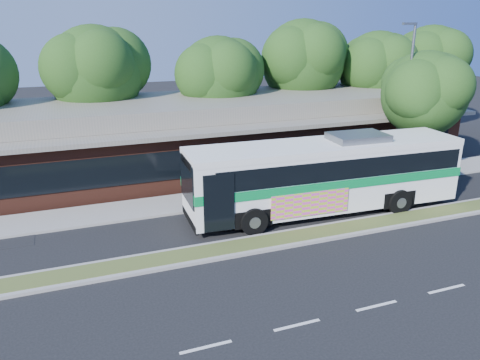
{
  "coord_description": "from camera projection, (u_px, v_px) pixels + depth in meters",
  "views": [
    {
      "loc": [
        -9.1,
        -16.08,
        9.09
      ],
      "look_at": [
        -1.72,
        3.52,
        2.0
      ],
      "focal_mm": 35.0,
      "sensor_mm": 36.0,
      "label": 1
    }
  ],
  "objects": [
    {
      "name": "ground",
      "position": [
        306.0,
        244.0,
        20.2
      ],
      "size": [
        120.0,
        120.0,
        0.0
      ],
      "primitive_type": "plane",
      "color": "black",
      "rests_on": "ground"
    },
    {
      "name": "median_strip",
      "position": [
        299.0,
        236.0,
        20.71
      ],
      "size": [
        26.0,
        1.1,
        0.15
      ],
      "primitive_type": "cube",
      "color": "#455925",
      "rests_on": "ground"
    },
    {
      "name": "sidewalk",
      "position": [
        251.0,
        194.0,
        25.85
      ],
      "size": [
        44.0,
        2.6,
        0.12
      ],
      "primitive_type": "cube",
      "color": "gray",
      "rests_on": "ground"
    },
    {
      "name": "plaza_building",
      "position": [
        214.0,
        132.0,
        31.03
      ],
      "size": [
        33.2,
        11.2,
        4.45
      ],
      "color": "#4F2419",
      "rests_on": "ground"
    },
    {
      "name": "lamp_post",
      "position": [
        407.0,
        98.0,
        27.14
      ],
      "size": [
        0.93,
        0.18,
        9.07
      ],
      "color": "slate",
      "rests_on": "ground"
    },
    {
      "name": "tree_bg_b",
      "position": [
        102.0,
        70.0,
        30.35
      ],
      "size": [
        6.69,
        6.0,
        9.0
      ],
      "color": "black",
      "rests_on": "ground"
    },
    {
      "name": "tree_bg_c",
      "position": [
        223.0,
        75.0,
        32.29
      ],
      "size": [
        6.24,
        5.6,
        8.26
      ],
      "color": "black",
      "rests_on": "ground"
    },
    {
      "name": "tree_bg_d",
      "position": [
        307.0,
        59.0,
        35.28
      ],
      "size": [
        6.91,
        6.2,
        9.37
      ],
      "color": "black",
      "rests_on": "ground"
    },
    {
      "name": "tree_bg_e",
      "position": [
        380.0,
        67.0,
        36.59
      ],
      "size": [
        6.47,
        5.8,
        8.5
      ],
      "color": "black",
      "rests_on": "ground"
    },
    {
      "name": "tree_bg_f",
      "position": [
        433.0,
        60.0,
        39.39
      ],
      "size": [
        6.69,
        6.0,
        8.92
      ],
      "color": "black",
      "rests_on": "ground"
    },
    {
      "name": "transit_bus",
      "position": [
        326.0,
        170.0,
        23.0
      ],
      "size": [
        13.96,
        3.66,
        3.89
      ],
      "rotation": [
        0.0,
        0.0,
        -0.04
      ],
      "color": "white",
      "rests_on": "ground"
    },
    {
      "name": "sidewalk_tree",
      "position": [
        428.0,
        91.0,
        27.94
      ],
      "size": [
        5.62,
        5.04,
        7.56
      ],
      "color": "black",
      "rests_on": "ground"
    }
  ]
}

